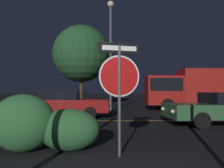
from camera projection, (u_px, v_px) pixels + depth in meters
road_center_stripe at (111, 121)px, 9.80m from camera, size 43.17×0.12×0.01m
stop_sign at (119, 76)px, 4.53m from camera, size 0.89×0.20×2.34m
hedge_bush_2 at (23, 123)px, 4.84m from camera, size 1.41×1.13×1.27m
hedge_bush_3 at (69, 130)px, 4.90m from camera, size 1.38×0.87×0.94m
passing_car_2 at (62, 103)px, 11.02m from camera, size 4.70×1.96×1.42m
delivery_truck at (190, 88)px, 15.41m from camera, size 6.43×2.61×2.84m
street_lamp at (111, 41)px, 14.65m from camera, size 0.44×0.44×7.43m
tree_0 at (81, 54)px, 20.08m from camera, size 5.21×5.21×7.37m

